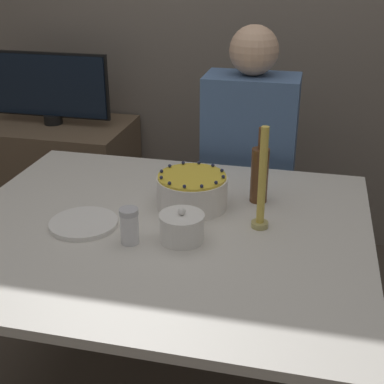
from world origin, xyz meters
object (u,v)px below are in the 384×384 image
Objects in this scene: candle at (262,187)px; sugar_bowl at (182,227)px; sugar_shaker at (129,226)px; bottle at (260,174)px; tv_monitor at (50,87)px; person_man_blue_shirt at (248,187)px; cake at (192,191)px.

sugar_bowl is at bearing -148.09° from candle.
bottle is at bearing 48.13° from sugar_shaker.
person_man_blue_shirt is at bearing -16.19° from tv_monitor.
candle is at bearing -81.84° from bottle.
bottle is 0.21× the size of person_man_blue_shirt.
candle is at bearing 100.20° from person_man_blue_shirt.
cake is 0.73× the size of candle.
person_man_blue_shirt is (-0.10, 0.51, -0.28)m from bottle.
person_man_blue_shirt is at bearing 78.89° from cake.
tv_monitor is (-1.21, 0.83, 0.05)m from bottle.
bottle is (0.22, 0.09, 0.05)m from cake.
cake is 0.90× the size of bottle.
bottle is 0.41× the size of tv_monitor.
bottle is at bearing 23.37° from cake.
candle reaches higher than bottle.
person_man_blue_shirt reaches higher than bottle.
cake is 0.28m from candle.
person_man_blue_shirt is (0.24, 0.90, -0.23)m from sugar_shaker.
sugar_shaker is at bearing -131.87° from bottle.
bottle is at bearing 98.16° from candle.
bottle is (0.34, 0.38, 0.05)m from sugar_shaker.
candle reaches higher than cake.
sugar_bowl is at bearing 83.57° from person_man_blue_shirt.
sugar_shaker is at bearing -54.64° from tv_monitor.
person_man_blue_shirt is (0.10, 0.84, -0.22)m from sugar_bowl.
person_man_blue_shirt is 1.94× the size of tv_monitor.
sugar_bowl is 1.55m from tv_monitor.
sugar_bowl is 0.28m from candle.
tv_monitor is at bearing 136.82° from cake.
cake is 0.19× the size of person_man_blue_shirt.
sugar_shaker is (-0.15, -0.05, 0.01)m from sugar_bowl.
bottle is at bearing 100.97° from person_man_blue_shirt.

